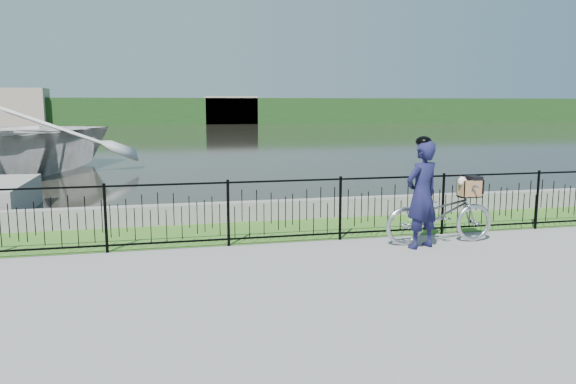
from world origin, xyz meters
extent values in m
plane|color=gray|center=(0.00, 0.00, 0.00)|extent=(120.00, 120.00, 0.00)
cube|color=#3D6F23|center=(0.00, 2.60, 0.00)|extent=(60.00, 2.00, 0.01)
plane|color=black|center=(0.00, 33.00, 0.00)|extent=(120.00, 120.00, 0.00)
cube|color=gray|center=(0.00, 3.60, 0.20)|extent=(60.00, 0.30, 0.40)
cube|color=#20461B|center=(0.00, 60.00, 1.50)|extent=(120.00, 6.00, 3.00)
cube|color=#A49684|center=(-18.00, 58.00, 2.00)|extent=(8.00, 4.00, 4.00)
cube|color=#A49684|center=(6.00, 58.50, 1.60)|extent=(6.00, 3.00, 3.20)
imported|color=#A0A5AC|center=(2.61, 0.99, 0.52)|extent=(1.99, 0.69, 1.04)
cube|color=black|center=(3.17, 0.99, 0.81)|extent=(0.38, 0.18, 0.02)
cube|color=#926743|center=(3.17, 0.99, 0.81)|extent=(0.36, 0.27, 0.01)
cube|color=#926743|center=(3.17, 1.12, 0.96)|extent=(0.36, 0.02, 0.30)
cube|color=#926743|center=(3.17, 0.86, 0.96)|extent=(0.36, 0.01, 0.30)
cube|color=#926743|center=(3.34, 0.99, 0.96)|extent=(0.01, 0.27, 0.30)
cube|color=#926743|center=(3.00, 0.99, 0.96)|extent=(0.01, 0.27, 0.30)
cube|color=black|center=(3.25, 0.99, 1.14)|extent=(0.20, 0.28, 0.06)
cube|color=black|center=(3.36, 0.99, 0.99)|extent=(0.02, 0.28, 0.24)
ellipsoid|color=silver|center=(3.15, 0.99, 0.94)|extent=(0.31, 0.22, 0.20)
sphere|color=silver|center=(3.01, 0.97, 1.09)|extent=(0.15, 0.15, 0.15)
sphere|color=silver|center=(2.96, 0.95, 1.06)|extent=(0.07, 0.07, 0.07)
sphere|color=black|center=(2.94, 0.94, 1.05)|extent=(0.02, 0.02, 0.02)
cone|color=#9F6042|center=(3.01, 1.03, 1.15)|extent=(0.06, 0.08, 0.08)
cone|color=#9F6042|center=(3.03, 0.93, 1.15)|extent=(0.06, 0.08, 0.08)
imported|color=#15163B|center=(2.16, 0.77, 0.91)|extent=(0.77, 0.64, 1.82)
ellipsoid|color=black|center=(2.16, 0.77, 1.80)|extent=(0.26, 0.29, 0.18)
camera|label=1|loc=(-2.08, -7.77, 2.43)|focal=35.00mm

